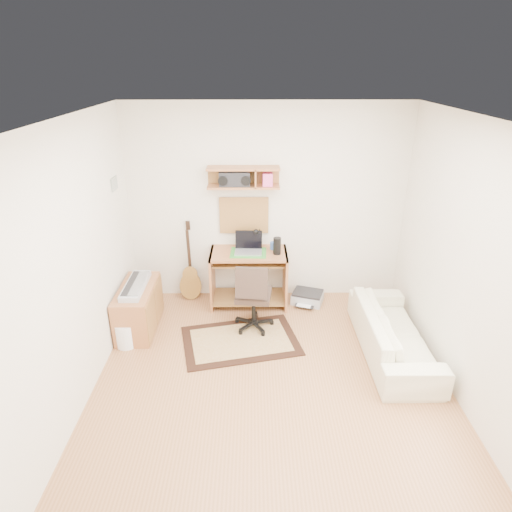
{
  "coord_description": "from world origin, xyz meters",
  "views": [
    {
      "loc": [
        -0.19,
        -3.49,
        3.03
      ],
      "look_at": [
        -0.15,
        1.05,
        1.0
      ],
      "focal_mm": 30.88,
      "sensor_mm": 36.0,
      "label": 1
    }
  ],
  "objects_px": {
    "desk": "(249,278)",
    "printer": "(308,297)",
    "task_chair": "(254,295)",
    "sofa": "(394,326)",
    "cabinet": "(138,308)"
  },
  "relations": [
    {
      "from": "desk",
      "to": "printer",
      "type": "bearing_deg",
      "value": 0.73
    },
    {
      "from": "desk",
      "to": "task_chair",
      "type": "relative_size",
      "value": 1.1
    },
    {
      "from": "task_chair",
      "to": "sofa",
      "type": "relative_size",
      "value": 0.54
    },
    {
      "from": "task_chair",
      "to": "printer",
      "type": "height_order",
      "value": "task_chair"
    },
    {
      "from": "desk",
      "to": "cabinet",
      "type": "xyz_separation_m",
      "value": [
        -1.34,
        -0.59,
        -0.1
      ]
    },
    {
      "from": "desk",
      "to": "cabinet",
      "type": "height_order",
      "value": "desk"
    },
    {
      "from": "cabinet",
      "to": "desk",
      "type": "bearing_deg",
      "value": 23.74
    },
    {
      "from": "printer",
      "to": "task_chair",
      "type": "bearing_deg",
      "value": -121.11
    },
    {
      "from": "cabinet",
      "to": "printer",
      "type": "distance_m",
      "value": 2.23
    },
    {
      "from": "task_chair",
      "to": "cabinet",
      "type": "relative_size",
      "value": 1.01
    },
    {
      "from": "cabinet",
      "to": "task_chair",
      "type": "bearing_deg",
      "value": -0.43
    },
    {
      "from": "printer",
      "to": "desk",
      "type": "bearing_deg",
      "value": -160.03
    },
    {
      "from": "desk",
      "to": "task_chair",
      "type": "bearing_deg",
      "value": -84.06
    },
    {
      "from": "desk",
      "to": "printer",
      "type": "xyz_separation_m",
      "value": [
        0.8,
        0.01,
        -0.29
      ]
    },
    {
      "from": "desk",
      "to": "task_chair",
      "type": "height_order",
      "value": "task_chair"
    }
  ]
}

